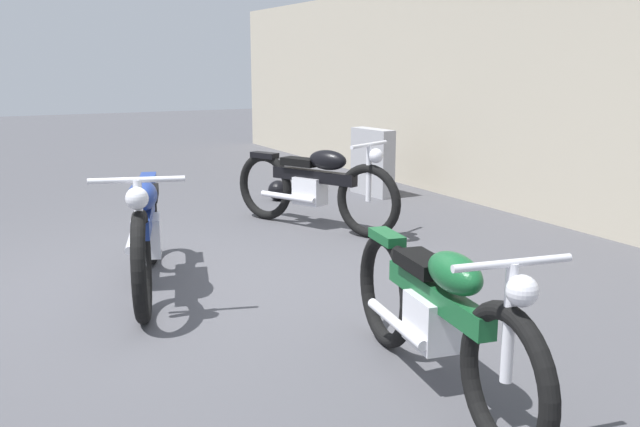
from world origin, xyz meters
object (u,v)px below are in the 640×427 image
stone_marker (372,162)px  motorcycle_black (315,185)px  motorcycle_green (437,314)px  motorcycle_blue (146,229)px  helmet (278,190)px

stone_marker → motorcycle_black: size_ratio=0.45×
motorcycle_black → motorcycle_green: motorcycle_black is taller
motorcycle_blue → motorcycle_black: bearing=136.6°
helmet → motorcycle_black: 1.64m
motorcycle_green → motorcycle_blue: 2.63m
motorcycle_green → motorcycle_blue: (-2.45, -0.94, 0.04)m
stone_marker → motorcycle_green: (5.04, -2.69, 0.00)m
stone_marker → motorcycle_green: 5.71m
motorcycle_black → motorcycle_green: 3.86m
helmet → motorcycle_green: bearing=-15.1°
motorcycle_black → motorcycle_blue: motorcycle_blue is taller
stone_marker → motorcycle_black: 2.06m
stone_marker → motorcycle_blue: bearing=-54.6°
stone_marker → motorcycle_black: bearing=-48.7°
helmet → motorcycle_blue: bearing=-40.0°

